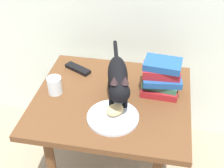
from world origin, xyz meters
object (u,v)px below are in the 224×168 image
object	(u,v)px
bread_roll	(115,110)
tv_remote	(78,69)
plate	(113,117)
candle_jar	(55,86)
side_table	(112,109)
book_stack	(161,77)
cat	(118,78)

from	to	relation	value
bread_roll	tv_remote	distance (m)	0.42
plate	candle_jar	bearing A→B (deg)	156.93
side_table	candle_jar	bearing A→B (deg)	-177.68
side_table	candle_jar	world-z (taller)	candle_jar
book_stack	tv_remote	distance (m)	0.46
bread_roll	candle_jar	bearing A→B (deg)	159.40
bread_roll	cat	size ratio (longest dim) A/B	0.17
side_table	cat	bearing A→B (deg)	-35.95
book_stack	candle_jar	bearing A→B (deg)	-168.37
side_table	plate	world-z (taller)	plate
side_table	plate	xyz separation A→B (m)	(0.03, -0.14, 0.08)
plate	bread_roll	bearing A→B (deg)	61.92
bread_roll	side_table	bearing A→B (deg)	106.10
cat	book_stack	xyz separation A→B (m)	(0.19, 0.11, -0.05)
side_table	cat	xyz separation A→B (m)	(0.03, -0.02, 0.21)
cat	tv_remote	size ratio (longest dim) A/B	3.14
tv_remote	bread_roll	bearing A→B (deg)	-23.69
plate	tv_remote	distance (m)	0.42
plate	book_stack	bearing A→B (deg)	50.84
side_table	bread_roll	xyz separation A→B (m)	(0.04, -0.13, 0.11)
tv_remote	book_stack	bearing A→B (deg)	14.44
side_table	bread_roll	distance (m)	0.17
cat	tv_remote	distance (m)	0.36
bread_roll	book_stack	distance (m)	0.29
side_table	bread_roll	size ratio (longest dim) A/B	9.21
tv_remote	candle_jar	bearing A→B (deg)	-77.25
bread_roll	candle_jar	world-z (taller)	candle_jar
side_table	cat	distance (m)	0.21
plate	cat	xyz separation A→B (m)	(0.00, 0.12, 0.13)
bread_roll	book_stack	world-z (taller)	book_stack
book_stack	bread_roll	bearing A→B (deg)	-129.72
bread_roll	book_stack	bearing A→B (deg)	50.28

